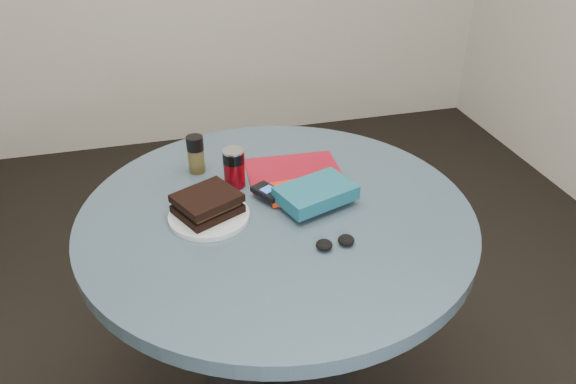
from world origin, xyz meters
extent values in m
cylinder|color=black|center=(0.00, 0.00, 0.37)|extent=(0.11, 0.11, 0.68)
cylinder|color=#344857|center=(0.00, 0.00, 0.73)|extent=(1.00, 1.00, 0.04)
cylinder|color=silver|center=(-0.17, 0.01, 0.76)|extent=(0.20, 0.20, 0.01)
cube|color=black|center=(-0.17, 0.02, 0.77)|extent=(0.18, 0.17, 0.02)
cube|color=#312112|center=(-0.17, 0.02, 0.79)|extent=(0.16, 0.15, 0.01)
cube|color=black|center=(-0.17, 0.02, 0.80)|extent=(0.18, 0.17, 0.02)
cylinder|color=#63040C|center=(-0.08, 0.15, 0.79)|extent=(0.07, 0.07, 0.07)
cylinder|color=black|center=(-0.08, 0.15, 0.84)|extent=(0.07, 0.07, 0.03)
cylinder|color=silver|center=(-0.08, 0.15, 0.86)|extent=(0.07, 0.07, 0.01)
cylinder|color=#4D4321|center=(-0.17, 0.25, 0.79)|extent=(0.05, 0.05, 0.07)
cylinder|color=black|center=(-0.17, 0.25, 0.84)|extent=(0.05, 0.05, 0.04)
cube|color=maroon|center=(0.09, 0.18, 0.75)|extent=(0.27, 0.21, 0.00)
cube|color=red|center=(0.07, 0.06, 0.76)|extent=(0.16, 0.11, 0.01)
cube|color=#155166|center=(0.10, 0.00, 0.79)|extent=(0.22, 0.18, 0.04)
cube|color=black|center=(-0.01, 0.05, 0.77)|extent=(0.08, 0.10, 0.01)
cube|color=#2350B2|center=(-0.01, 0.05, 0.78)|extent=(0.04, 0.04, 0.00)
ellipsoid|color=black|center=(0.07, -0.18, 0.76)|extent=(0.04, 0.04, 0.02)
ellipsoid|color=black|center=(0.12, -0.18, 0.76)|extent=(0.04, 0.04, 0.02)
camera|label=1|loc=(-0.27, -1.15, 1.54)|focal=35.00mm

